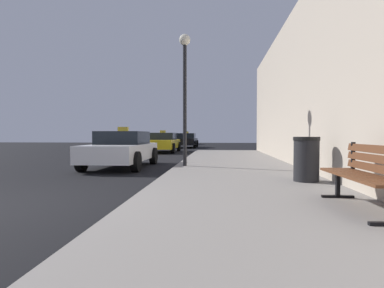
% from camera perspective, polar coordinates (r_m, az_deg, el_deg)
% --- Properties ---
extents(ground_plane, '(80.00, 80.00, 0.00)m').
position_cam_1_polar(ground_plane, '(5.99, -30.35, -9.69)').
color(ground_plane, black).
extents(sidewalk, '(4.00, 32.00, 0.15)m').
position_cam_1_polar(sidewalk, '(4.97, 11.85, -10.95)').
color(sidewalk, gray).
rests_on(sidewalk, ground_plane).
extents(bench, '(0.52, 1.83, 0.89)m').
position_cam_1_polar(bench, '(4.93, 28.71, -4.27)').
color(bench, brown).
rests_on(bench, sidewalk).
extents(trash_bin, '(0.56, 0.56, 0.96)m').
position_cam_1_polar(trash_bin, '(7.34, 19.64, -2.51)').
color(trash_bin, black).
rests_on(trash_bin, sidewalk).
extents(street_lamp, '(0.36, 0.36, 4.20)m').
position_cam_1_polar(street_lamp, '(10.46, -1.29, 12.03)').
color(street_lamp, black).
rests_on(street_lamp, sidewalk).
extents(car_white, '(1.96, 4.21, 1.43)m').
position_cam_1_polar(car_white, '(11.59, -12.34, -0.87)').
color(car_white, white).
rests_on(car_white, ground_plane).
extents(car_yellow, '(2.05, 4.58, 1.43)m').
position_cam_1_polar(car_yellow, '(21.13, -5.29, 0.31)').
color(car_yellow, yellow).
rests_on(car_yellow, ground_plane).
extents(car_black, '(1.94, 4.50, 1.43)m').
position_cam_1_polar(car_black, '(28.29, -1.03, 0.67)').
color(car_black, black).
rests_on(car_black, ground_plane).
extents(car_blue, '(2.01, 4.07, 1.27)m').
position_cam_1_polar(car_blue, '(37.89, -1.39, 0.93)').
color(car_blue, '#233899').
rests_on(car_blue, ground_plane).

